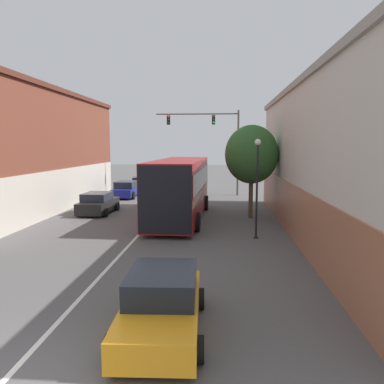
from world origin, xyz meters
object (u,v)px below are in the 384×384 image
bus (180,186)px  parked_car_left_near (98,204)px  street_tree_near (252,155)px  parked_car_left_mid (126,190)px  parked_car_left_far (141,183)px  street_lamp (257,185)px  traffic_signal_gantry (216,135)px  hatchback_foreground (162,303)px

bus → parked_car_left_near: 5.88m
bus → street_tree_near: 4.71m
parked_car_left_mid → parked_car_left_far: bearing=-0.4°
parked_car_left_mid → street_lamp: 16.78m
parked_car_left_far → traffic_signal_gantry: 9.70m
street_lamp → street_tree_near: bearing=88.5°
parked_car_left_near → parked_car_left_far: 13.60m
street_lamp → street_tree_near: 5.31m
street_tree_near → hatchback_foreground: bearing=-102.6°
hatchback_foreground → traffic_signal_gantry: (0.89, 24.80, 4.65)m
hatchback_foreground → parked_car_left_near: hatchback_foreground is taller
hatchback_foreground → parked_car_left_far: (-6.64, 28.70, -0.06)m
bus → traffic_signal_gantry: traffic_signal_gantry is taller
parked_car_left_mid → hatchback_foreground: bearing=-163.7°
hatchback_foreground → parked_car_left_far: bearing=10.5°
hatchback_foreground → parked_car_left_near: 16.47m
bus → traffic_signal_gantry: 11.76m
parked_car_left_mid → parked_car_left_far: parked_car_left_mid is taller
parked_car_left_mid → street_tree_near: bearing=-130.3°
parked_car_left_near → parked_car_left_far: (-0.04, 13.60, -0.05)m
bus → street_lamp: 6.12m
parked_car_left_far → street_tree_near: bearing=-152.3°
traffic_signal_gantry → hatchback_foreground: bearing=-92.1°
bus → parked_car_left_far: bearing=22.1°
parked_car_left_mid → parked_car_left_far: 5.97m
hatchback_foreground → street_tree_near: 15.07m
hatchback_foreground → parked_car_left_mid: 23.68m
traffic_signal_gantry → street_tree_near: size_ratio=1.32×
street_lamp → parked_car_left_near: bearing=148.7°
hatchback_foreground → parked_car_left_far: hatchback_foreground is taller
parked_car_left_mid → traffic_signal_gantry: traffic_signal_gantry is taller
parked_car_left_mid → street_lamp: bearing=-144.3°
parked_car_left_mid → traffic_signal_gantry: bearing=-74.8°
hatchback_foreground → street_lamp: street_lamp is taller
bus → street_tree_near: size_ratio=1.87×
parked_car_left_far → street_lamp: bearing=-160.3°
hatchback_foreground → parked_car_left_near: size_ratio=1.09×
traffic_signal_gantry → street_tree_near: 10.78m
parked_car_left_mid → street_tree_near: 13.34m
parked_car_left_mid → parked_car_left_far: (0.03, 5.97, -0.06)m
street_lamp → street_tree_near: street_tree_near is taller
parked_car_left_far → traffic_signal_gantry: size_ratio=0.54×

